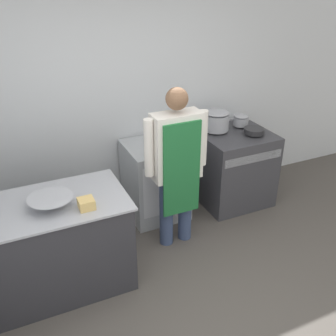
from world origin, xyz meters
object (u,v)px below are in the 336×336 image
person_cook (177,160)px  sauce_pot (241,120)px  mixing_bowl (51,202)px  fridge_unit (155,180)px  stock_pot (216,120)px  stove (232,167)px  saute_pan (254,131)px  plastic_tub (86,204)px

person_cook → sauce_pot: bearing=28.2°
person_cook → mixing_bowl: size_ratio=4.56×
fridge_unit → stock_pot: stock_pot is taller
stove → stock_pot: stock_pot is taller
stove → stock_pot: bearing=142.7°
stock_pot → sauce_pot: size_ratio=1.64×
saute_pan → mixing_bowl: bearing=-167.0°
mixing_bowl → fridge_unit: bearing=32.3°
saute_pan → sauce_pot: 0.28m
plastic_tub → stock_pot: 2.04m
fridge_unit → plastic_tub: 1.44m
person_cook → stock_pot: 1.03m
person_cook → sauce_pot: size_ratio=9.27×
plastic_tub → stock_pot: bearing=28.4°
plastic_tub → stock_pot: size_ratio=0.43×
fridge_unit → mixing_bowl: (-1.25, -0.79, 0.48)m
stove → stock_pot: size_ratio=3.09×
person_cook → stock_pot: person_cook is taller
stove → person_cook: (-1.00, -0.48, 0.51)m
saute_pan → sauce_pot: sauce_pot is taller
sauce_pot → stock_pot: bearing=-180.0°
plastic_tub → fridge_unit: bearing=43.0°
mixing_bowl → sauce_pot: sauce_pot is taller
stove → sauce_pot: (0.16, 0.14, 0.53)m
mixing_bowl → stock_pot: (2.05, 0.83, 0.11)m
mixing_bowl → plastic_tub: 0.29m
stock_pot → mixing_bowl: bearing=-158.0°
stove → sauce_pot: size_ratio=5.06×
mixing_bowl → sauce_pot: (2.40, 0.83, 0.06)m
fridge_unit → plastic_tub: (-0.99, -0.93, 0.48)m
stove → saute_pan: bearing=-40.1°
saute_pan → sauce_pot: bearing=90.0°
fridge_unit → person_cook: 0.78m
fridge_unit → sauce_pot: bearing=2.0°
plastic_tub → mixing_bowl: bearing=151.6°
stove → person_cook: bearing=-154.1°
mixing_bowl → plastic_tub: (0.26, -0.14, -0.00)m
mixing_bowl → sauce_pot: size_ratio=2.03×
stock_pot → stove: bearing=-37.3°
stock_pot → sauce_pot: 0.35m
person_cook → plastic_tub: bearing=-160.5°
stock_pot → sauce_pot: (0.35, 0.00, -0.05)m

